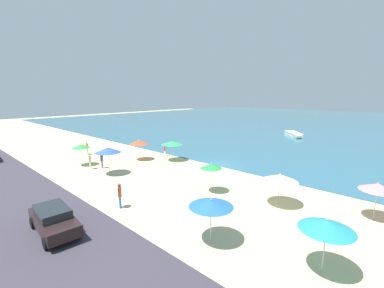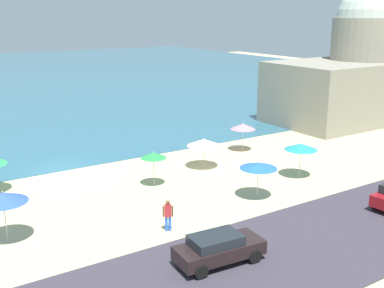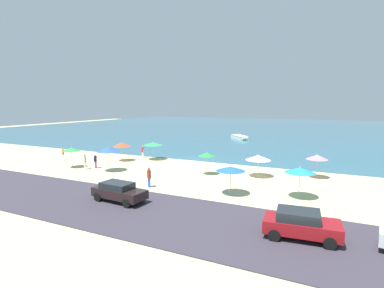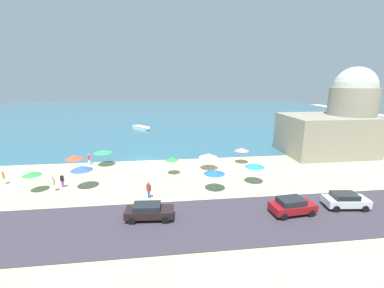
{
  "view_description": "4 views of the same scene",
  "coord_description": "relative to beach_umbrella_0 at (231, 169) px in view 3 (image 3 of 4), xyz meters",
  "views": [
    {
      "loc": [
        16.27,
        -21.44,
        7.62
      ],
      "look_at": [
        -2.84,
        -0.84,
        2.16
      ],
      "focal_mm": 24.0,
      "sensor_mm": 36.0,
      "label": 1
    },
    {
      "loc": [
        -10.14,
        -33.05,
        11.22
      ],
      "look_at": [
        8.22,
        -4.84,
        1.97
      ],
      "focal_mm": 45.0,
      "sensor_mm": 36.0,
      "label": 2
    },
    {
      "loc": [
        15.88,
        -34.05,
        7.27
      ],
      "look_at": [
        -0.72,
        0.64,
        2.05
      ],
      "focal_mm": 28.0,
      "sensor_mm": 36.0,
      "label": 3
    },
    {
      "loc": [
        2.98,
        -37.48,
        11.93
      ],
      "look_at": [
        7.93,
        2.72,
        1.67
      ],
      "focal_mm": 24.0,
      "sensor_mm": 36.0,
      "label": 4
    }
  ],
  "objects": [
    {
      "name": "parked_car_0",
      "position": [
        -6.87,
        -5.3,
        -1.31
      ],
      "size": [
        4.27,
        2.06,
        1.42
      ],
      "color": "black",
      "rests_on": "coastal_road"
    },
    {
      "name": "beach_umbrella_1",
      "position": [
        5.07,
        1.43,
        0.09
      ],
      "size": [
        2.29,
        2.29,
        2.51
      ],
      "color": "#B2B2B7",
      "rests_on": "ground_plane"
    },
    {
      "name": "beach_umbrella_6",
      "position": [
        -4.35,
        5.44,
        -0.0
      ],
      "size": [
        1.71,
        1.71,
        2.38
      ],
      "color": "#B2B2B7",
      "rests_on": "ground_plane"
    },
    {
      "name": "beach_umbrella_0",
      "position": [
        0.0,
        0.0,
        0.0
      ],
      "size": [
        2.33,
        2.33,
        2.38
      ],
      "color": "#B2B2B7",
      "rests_on": "ground_plane"
    },
    {
      "name": "bather_1",
      "position": [
        -16.86,
        2.89,
        -1.22
      ],
      "size": [
        0.55,
        0.31,
        1.61
      ],
      "color": "purple",
      "rests_on": "ground_plane"
    },
    {
      "name": "parked_car_1",
      "position": [
        5.93,
        -5.95,
        -1.27
      ],
      "size": [
        4.11,
        2.26,
        1.52
      ],
      "color": "maroon",
      "rests_on": "coastal_road"
    },
    {
      "name": "beach_umbrella_5",
      "position": [
        -19.5,
        1.97,
        0.0
      ],
      "size": [
        1.93,
        1.93,
        2.4
      ],
      "color": "#B2B2B7",
      "rests_on": "ground_plane"
    },
    {
      "name": "coastal_road",
      "position": [
        -8.6,
        -6.27,
        -2.09
      ],
      "size": [
        80.0,
        8.0,
        0.06
      ],
      "primitive_type": "cube",
      "color": "#38333E",
      "rests_on": "ground_plane"
    },
    {
      "name": "beach_umbrella_4",
      "position": [
        0.61,
        6.82,
        -0.17
      ],
      "size": [
        2.49,
        2.49,
        2.28
      ],
      "color": "#B2B2B7",
      "rests_on": "ground_plane"
    },
    {
      "name": "skiff_nearshore",
      "position": [
        -10.35,
        37.28,
        -1.73
      ],
      "size": [
        4.63,
        5.03,
        0.69
      ],
      "color": "silver",
      "rests_on": "sea"
    },
    {
      "name": "beach_umbrella_7",
      "position": [
        -16.92,
        7.66,
        -0.0
      ],
      "size": [
        2.18,
        2.18,
        2.43
      ],
      "color": "#B2B2B7",
      "rests_on": "ground_plane"
    },
    {
      "name": "beach_umbrella_8",
      "position": [
        -13.83,
        10.08,
        -0.03
      ],
      "size": [
        2.49,
        2.49,
        2.36
      ],
      "color": "#B2B2B7",
      "rests_on": "ground_plane"
    },
    {
      "name": "beach_umbrella_2",
      "position": [
        5.9,
        8.8,
        -0.04
      ],
      "size": [
        2.04,
        2.04,
        2.38
      ],
      "color": "#B2B2B7",
      "rests_on": "ground_plane"
    },
    {
      "name": "bather_2",
      "position": [
        -23.99,
        4.67,
        -1.22
      ],
      "size": [
        0.4,
        0.45,
        1.61
      ],
      "color": "white",
      "rests_on": "ground_plane"
    },
    {
      "name": "ground_plane",
      "position": [
        -8.6,
        11.73,
        -2.12
      ],
      "size": [
        160.0,
        160.0,
        0.0
      ],
      "primitive_type": "plane",
      "color": "#CBBD88"
    },
    {
      "name": "bather_3",
      "position": [
        -16.0,
        10.83,
        -1.23
      ],
      "size": [
        0.54,
        0.34,
        1.6
      ],
      "color": "white",
      "rests_on": "ground_plane"
    },
    {
      "name": "beach_umbrella_3",
      "position": [
        -14.48,
        2.36,
        0.27
      ],
      "size": [
        2.41,
        2.41,
        2.72
      ],
      "color": "#B2B2B7",
      "rests_on": "ground_plane"
    },
    {
      "name": "bather_4",
      "position": [
        -17.45,
        1.89,
        -1.15
      ],
      "size": [
        0.52,
        0.36,
        1.73
      ],
      "color": "white",
      "rests_on": "ground_plane"
    },
    {
      "name": "bather_0",
      "position": [
        -7.05,
        -1.04,
        -1.14
      ],
      "size": [
        0.51,
        0.36,
        1.75
      ],
      "color": "blue",
      "rests_on": "ground_plane"
    },
    {
      "name": "sea",
      "position": [
        -8.6,
        66.73,
        -2.1
      ],
      "size": [
        150.0,
        110.0,
        0.05
      ],
      "primitive_type": "cube",
      "color": "#2D6177",
      "rests_on": "ground_plane"
    }
  ]
}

